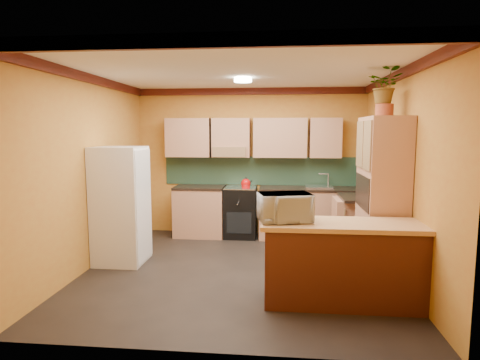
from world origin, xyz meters
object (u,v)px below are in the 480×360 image
object	(u,v)px
fridge	(121,205)
stove	(241,212)
pantry	(381,200)
breakfast_bar	(347,266)
base_cabinets_back	(275,213)
microwave	(285,207)

from	to	relation	value
fridge	stove	bearing A→B (deg)	45.05
pantry	breakfast_bar	distance (m)	1.17
base_cabinets_back	breakfast_bar	distance (m)	2.88
base_cabinets_back	stove	world-z (taller)	stove
fridge	pantry	size ratio (longest dim) A/B	0.81
stove	pantry	world-z (taller)	pantry
base_cabinets_back	fridge	bearing A→B (deg)	-144.23
base_cabinets_back	stove	size ratio (longest dim) A/B	4.01
base_cabinets_back	stove	xyz separation A→B (m)	(-0.62, -0.00, 0.02)
fridge	pantry	distance (m)	3.62
breakfast_bar	microwave	world-z (taller)	microwave
pantry	breakfast_bar	size ratio (longest dim) A/B	1.17
microwave	fridge	bearing A→B (deg)	139.74
fridge	pantry	world-z (taller)	pantry
base_cabinets_back	breakfast_bar	bearing A→B (deg)	-73.37
base_cabinets_back	stove	distance (m)	0.63
stove	breakfast_bar	world-z (taller)	stove
stove	fridge	xyz separation A→B (m)	(-1.60, -1.60, 0.39)
pantry	breakfast_bar	xyz separation A→B (m)	(-0.55, -0.83, -0.61)
breakfast_bar	microwave	bearing A→B (deg)	180.00
fridge	breakfast_bar	size ratio (longest dim) A/B	0.94
base_cabinets_back	fridge	distance (m)	2.77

